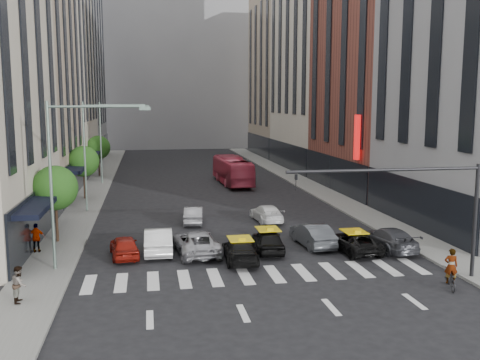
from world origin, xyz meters
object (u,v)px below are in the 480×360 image
car_red (124,246)px  car_white_front (158,240)px  streetlamp_near (69,163)px  motorcycle (450,278)px  pedestrian_far (37,238)px  streetlamp_far (109,131)px  bus (233,171)px  taxi_center (268,241)px  streetlamp_mid (96,141)px  taxi_left (240,250)px  pedestrian_near (19,284)px

car_red → car_white_front: bearing=-169.5°
streetlamp_near → motorcycle: size_ratio=4.78×
car_red → pedestrian_far: pedestrian_far is taller
streetlamp_far → car_red: size_ratio=2.33×
streetlamp_far → bus: size_ratio=0.82×
streetlamp_far → taxi_center: (11.25, -30.25, -5.20)m
car_red → streetlamp_mid: bearing=-86.5°
streetlamp_mid → motorcycle: bearing=-49.9°
streetlamp_mid → car_red: (2.64, -13.90, -5.25)m
streetlamp_near → streetlamp_mid: same height
streetlamp_near → streetlamp_mid: 16.00m
taxi_left → motorcycle: bearing=149.6°
motorcycle → pedestrian_far: bearing=-6.0°
taxi_center → pedestrian_near: bearing=30.7°
taxi_center → bus: 27.71m
streetlamp_near → car_red: size_ratio=2.33×
streetlamp_mid → taxi_left: (9.25, -15.89, -5.25)m
pedestrian_near → motorcycle: bearing=-95.9°
streetlamp_far → taxi_left: size_ratio=2.00×
car_white_front → streetlamp_mid: bearing=-69.6°
car_white_front → pedestrian_far: pedestrian_far is taller
streetlamp_mid → taxi_center: (11.25, -14.25, -5.20)m
streetlamp_mid → taxi_center: streetlamp_mid is taller
streetlamp_mid → car_white_front: 14.96m
bus → motorcycle: size_ratio=5.82×
pedestrian_near → car_white_front: bearing=-42.2°
pedestrian_near → pedestrian_far: pedestrian_far is taller
pedestrian_near → car_red: bearing=-34.3°
car_white_front → taxi_center: 6.67m
car_red → pedestrian_far: 5.41m
bus → pedestrian_far: size_ratio=6.20×
motorcycle → streetlamp_far: bearing=-45.4°
car_white_front → taxi_center: bearing=172.5°
taxi_left → pedestrian_near: 12.01m
streetlamp_near → streetlamp_far: bearing=90.0°
motorcycle → pedestrian_far: (-21.20, 9.69, 0.54)m
streetlamp_mid → pedestrian_near: (-1.70, -20.83, -4.92)m
streetlamp_near → pedestrian_near: size_ratio=5.40×
car_red → taxi_center: 8.61m
streetlamp_mid → taxi_left: 19.12m
motorcycle → streetlamp_near: bearing=0.4°
streetlamp_far → pedestrian_far: streetlamp_far is taller
streetlamp_near → taxi_left: streetlamp_near is taller
streetlamp_far → motorcycle: streetlamp_far is taller
motorcycle → pedestrian_far: 23.31m
streetlamp_far → taxi_left: bearing=-73.8°
streetlamp_mid → car_white_front: streetlamp_mid is taller
car_red → car_white_front: (2.00, 0.64, 0.11)m
taxi_left → pedestrian_near: (-10.95, -4.93, 0.33)m
bus → pedestrian_near: 37.41m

